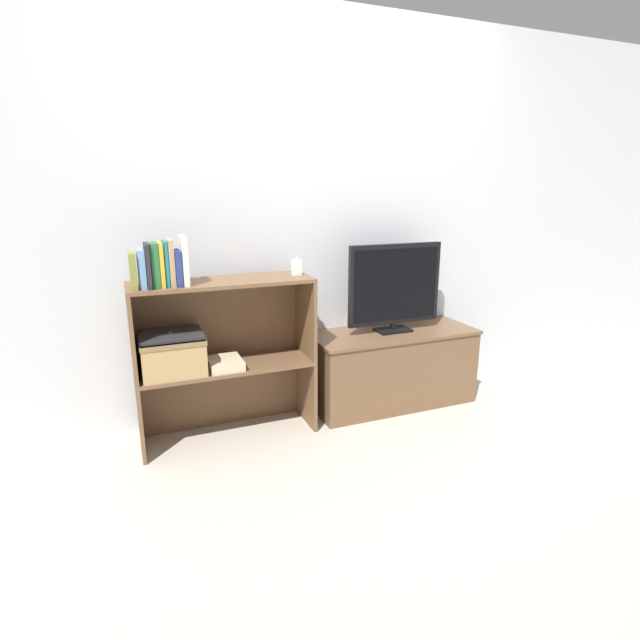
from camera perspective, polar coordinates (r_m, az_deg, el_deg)
The scene contains 19 objects.
ground_plane at distance 3.02m, azimuth 1.21°, elevation -12.39°, with size 16.00×16.00×0.00m, color #BCB2A3.
wall_back at distance 3.11m, azimuth -2.05°, elevation 11.51°, with size 10.00×0.05×2.40m.
tv_stand at distance 3.31m, azimuth 8.17°, elevation -5.33°, with size 1.08×0.44×0.49m.
tv at distance 3.16m, azimuth 8.55°, elevation 3.87°, with size 0.63×0.14×0.56m.
bookshelf_lower_tier at distance 2.95m, azimuth -10.81°, elevation -7.37°, with size 0.97×0.33×0.43m.
bookshelf_upper_tier at distance 2.81m, azimuth -11.27°, elevation 1.26°, with size 0.97×0.33×0.48m.
book_olive at distance 2.59m, azimuth -20.60°, elevation 5.32°, with size 0.03×0.15×0.18m.
book_skyblue at distance 2.59m, azimuth -19.72°, elevation 5.53°, with size 0.03×0.12×0.19m.
book_charcoal at distance 2.59m, azimuth -19.09°, elevation 5.90°, with size 0.02×0.16×0.22m.
book_forest at distance 2.60m, azimuth -18.37°, elevation 5.98°, with size 0.04×0.12×0.22m.
book_mustard at distance 2.60m, azimuth -17.70°, elevation 6.06°, with size 0.02×0.13×0.22m.
book_teal at distance 2.60m, azimuth -17.21°, elevation 6.16°, with size 0.02×0.12×0.23m.
book_tan at distance 2.60m, azimuth -16.67°, elevation 6.28°, with size 0.03×0.12×0.23m.
book_navy at distance 2.61m, azimuth -15.95°, elevation 5.75°, with size 0.03×0.15×0.18m.
book_ivory at distance 2.61m, azimuth -15.29°, elevation 6.55°, with size 0.03×0.15×0.25m.
baby_monitor at distance 2.82m, azimuth -2.70°, elevation 6.04°, with size 0.05×0.04×0.12m.
storage_basket_left at distance 2.75m, azimuth -16.55°, elevation -3.62°, with size 0.33×0.30×0.20m.
laptop at distance 2.73m, azimuth -16.71°, elevation -1.63°, with size 0.32×0.25×0.02m.
magazine_stack at distance 2.78m, azimuth -10.80°, elevation -4.89°, with size 0.18×0.21×0.05m.
Camera 1 is at (-1.07, -2.46, 1.39)m, focal length 28.00 mm.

